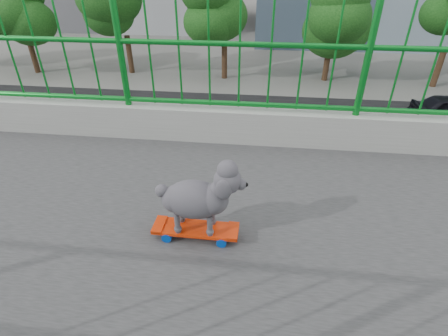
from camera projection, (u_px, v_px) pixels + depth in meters
name	position (u px, v px, depth m)	size (l,w,h in m)	color
road	(275.00, 160.00, 16.52)	(18.00, 90.00, 0.02)	black
railing	(408.00, 236.00, 1.76)	(3.00, 24.00, 1.42)	gray
street_trees	(293.00, 16.00, 24.89)	(5.30, 60.40, 7.26)	black
skateboard	(196.00, 230.00, 2.04)	(0.16, 0.51, 0.07)	red
poodle	(199.00, 197.00, 1.90)	(0.22, 0.52, 0.43)	#302D33
car_0	(374.00, 268.00, 10.01)	(1.55, 3.86, 1.32)	black
car_1	(100.00, 182.00, 13.65)	(1.58, 4.52, 1.49)	#9B9BA0
car_2	(268.00, 153.00, 15.69)	(2.35, 5.09, 1.42)	black
car_3	(287.00, 125.00, 18.26)	(2.10, 5.15, 1.50)	red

